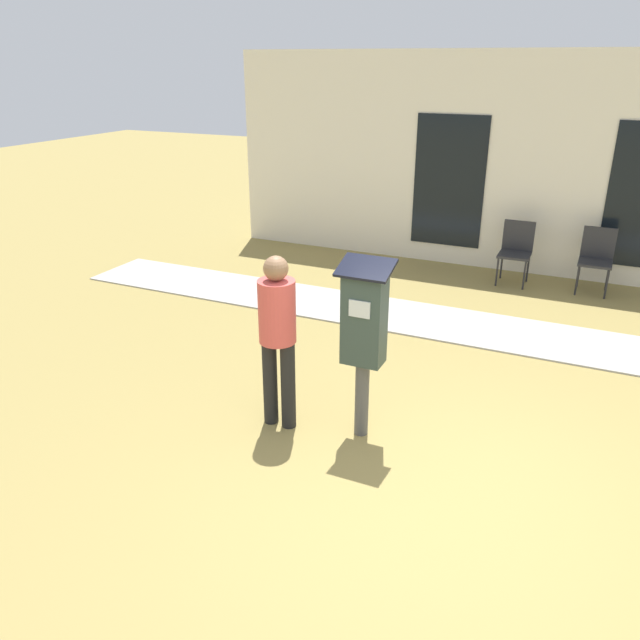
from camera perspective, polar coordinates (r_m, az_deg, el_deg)
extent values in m
plane|color=olive|center=(4.91, 9.82, -16.07)|extent=(40.00, 40.00, 0.00)
cube|color=#A3A099|center=(7.82, 16.52, -1.15)|extent=(12.00, 1.10, 0.02)
cube|color=beige|center=(9.93, 20.08, 13.01)|extent=(10.00, 0.24, 3.20)
cube|color=black|center=(10.07, 11.70, 12.26)|extent=(1.10, 0.02, 2.00)
cylinder|color=#4C4C4C|center=(5.43, 3.85, -7.14)|extent=(0.12, 0.12, 0.70)
cube|color=#2D3D38|center=(5.10, 4.06, 0.18)|extent=(0.34, 0.22, 0.80)
cube|color=silver|center=(4.96, 3.62, 0.99)|extent=(0.18, 0.01, 0.14)
cube|color=black|center=(4.95, 4.20, 4.80)|extent=(0.44, 0.31, 0.12)
cylinder|color=black|center=(5.58, -4.58, -5.61)|extent=(0.13, 0.13, 0.82)
cylinder|color=black|center=(5.50, -2.93, -5.99)|extent=(0.13, 0.13, 0.82)
cylinder|color=#D14C47|center=(5.25, -3.95, 0.78)|extent=(0.32, 0.32, 0.55)
sphere|color=#8C6647|center=(5.12, -4.07, 4.73)|extent=(0.21, 0.21, 0.21)
cylinder|color=#262628|center=(9.39, 15.88, 4.24)|extent=(0.03, 0.03, 0.42)
cylinder|color=#262628|center=(9.35, 18.17, 3.89)|extent=(0.03, 0.03, 0.42)
cylinder|color=#262628|center=(9.75, 16.27, 4.87)|extent=(0.03, 0.03, 0.42)
cylinder|color=#262628|center=(9.71, 18.47, 4.53)|extent=(0.03, 0.03, 0.42)
cube|color=#262628|center=(9.48, 17.36, 5.70)|extent=(0.44, 0.44, 0.04)
cube|color=#262628|center=(9.61, 17.70, 7.37)|extent=(0.44, 0.04, 0.44)
cylinder|color=#262628|center=(9.38, 22.44, 3.35)|extent=(0.03, 0.03, 0.42)
cylinder|color=#262628|center=(9.38, 24.73, 2.97)|extent=(0.03, 0.03, 0.42)
cylinder|color=#262628|center=(9.74, 22.59, 4.01)|extent=(0.03, 0.03, 0.42)
cylinder|color=#262628|center=(9.74, 24.80, 3.65)|extent=(0.03, 0.03, 0.42)
cube|color=#262628|center=(9.49, 23.85, 4.80)|extent=(0.44, 0.44, 0.04)
cube|color=#262628|center=(9.63, 24.13, 6.47)|extent=(0.44, 0.04, 0.44)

